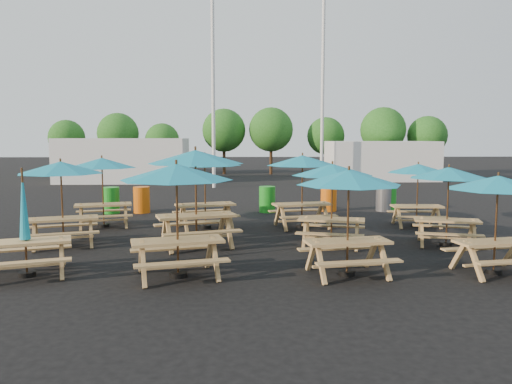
{
  "coord_description": "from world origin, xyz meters",
  "views": [
    {
      "loc": [
        -0.52,
        -14.44,
        2.84
      ],
      "look_at": [
        0.0,
        1.5,
        1.1
      ],
      "focal_mm": 35.0,
      "sensor_mm": 36.0,
      "label": 1
    }
  ],
  "objects_px": {
    "picnic_unit_0": "(25,232)",
    "picnic_unit_2": "(102,166)",
    "picnic_unit_5": "(205,164)",
    "picnic_unit_10": "(449,177)",
    "picnic_unit_11": "(418,171)",
    "picnic_unit_7": "(332,174)",
    "waste_bin_2": "(267,199)",
    "waste_bin_4": "(388,198)",
    "waste_bin_0": "(111,200)",
    "waste_bin_3": "(329,198)",
    "picnic_unit_9": "(498,187)",
    "picnic_unit_4": "(196,162)",
    "picnic_unit_1": "(61,172)",
    "waste_bin_1": "(142,200)",
    "picnic_unit_3": "(177,178)",
    "picnic_unit_8": "(302,164)",
    "picnic_unit_6": "(349,183)",
    "waste_bin_5": "(384,198)"
  },
  "relations": [
    {
      "from": "picnic_unit_0",
      "to": "picnic_unit_10",
      "type": "relative_size",
      "value": 0.89
    },
    {
      "from": "picnic_unit_6",
      "to": "picnic_unit_8",
      "type": "relative_size",
      "value": 0.93
    },
    {
      "from": "waste_bin_0",
      "to": "waste_bin_3",
      "type": "bearing_deg",
      "value": 2.37
    },
    {
      "from": "picnic_unit_5",
      "to": "picnic_unit_11",
      "type": "height_order",
      "value": "picnic_unit_5"
    },
    {
      "from": "picnic_unit_11",
      "to": "waste_bin_2",
      "type": "relative_size",
      "value": 2.1
    },
    {
      "from": "picnic_unit_0",
      "to": "picnic_unit_11",
      "type": "height_order",
      "value": "picnic_unit_0"
    },
    {
      "from": "picnic_unit_2",
      "to": "picnic_unit_4",
      "type": "bearing_deg",
      "value": -57.55
    },
    {
      "from": "waste_bin_3",
      "to": "waste_bin_4",
      "type": "height_order",
      "value": "same"
    },
    {
      "from": "picnic_unit_10",
      "to": "picnic_unit_11",
      "type": "height_order",
      "value": "picnic_unit_10"
    },
    {
      "from": "picnic_unit_4",
      "to": "waste_bin_2",
      "type": "bearing_deg",
      "value": 52.35
    },
    {
      "from": "picnic_unit_1",
      "to": "waste_bin_2",
      "type": "height_order",
      "value": "picnic_unit_1"
    },
    {
      "from": "picnic_unit_5",
      "to": "picnic_unit_7",
      "type": "bearing_deg",
      "value": -55.21
    },
    {
      "from": "picnic_unit_0",
      "to": "waste_bin_5",
      "type": "relative_size",
      "value": 2.26
    },
    {
      "from": "waste_bin_0",
      "to": "waste_bin_2",
      "type": "height_order",
      "value": "same"
    },
    {
      "from": "picnic_unit_1",
      "to": "picnic_unit_5",
      "type": "distance_m",
      "value": 4.34
    },
    {
      "from": "picnic_unit_1",
      "to": "picnic_unit_7",
      "type": "relative_size",
      "value": 1.06
    },
    {
      "from": "picnic_unit_5",
      "to": "waste_bin_0",
      "type": "xyz_separation_m",
      "value": [
        -3.76,
        3.22,
        -1.54
      ]
    },
    {
      "from": "waste_bin_0",
      "to": "waste_bin_3",
      "type": "height_order",
      "value": "same"
    },
    {
      "from": "picnic_unit_11",
      "to": "picnic_unit_2",
      "type": "bearing_deg",
      "value": -177.89
    },
    {
      "from": "picnic_unit_8",
      "to": "waste_bin_2",
      "type": "relative_size",
      "value": 2.69
    },
    {
      "from": "picnic_unit_1",
      "to": "waste_bin_3",
      "type": "height_order",
      "value": "picnic_unit_1"
    },
    {
      "from": "waste_bin_3",
      "to": "picnic_unit_11",
      "type": "bearing_deg",
      "value": -57.17
    },
    {
      "from": "picnic_unit_0",
      "to": "picnic_unit_2",
      "type": "bearing_deg",
      "value": 71.1
    },
    {
      "from": "picnic_unit_9",
      "to": "waste_bin_1",
      "type": "distance_m",
      "value": 12.72
    },
    {
      "from": "picnic_unit_1",
      "to": "picnic_unit_11",
      "type": "relative_size",
      "value": 1.32
    },
    {
      "from": "picnic_unit_2",
      "to": "picnic_unit_3",
      "type": "relative_size",
      "value": 0.95
    },
    {
      "from": "picnic_unit_1",
      "to": "picnic_unit_9",
      "type": "xyz_separation_m",
      "value": [
        9.97,
        -3.0,
        -0.14
      ]
    },
    {
      "from": "picnic_unit_6",
      "to": "picnic_unit_7",
      "type": "distance_m",
      "value": 2.83
    },
    {
      "from": "picnic_unit_5",
      "to": "picnic_unit_4",
      "type": "bearing_deg",
      "value": -108.43
    },
    {
      "from": "picnic_unit_5",
      "to": "picnic_unit_10",
      "type": "xyz_separation_m",
      "value": [
        6.55,
        -2.76,
        -0.2
      ]
    },
    {
      "from": "picnic_unit_8",
      "to": "waste_bin_0",
      "type": "bearing_deg",
      "value": 143.09
    },
    {
      "from": "waste_bin_3",
      "to": "picnic_unit_7",
      "type": "bearing_deg",
      "value": -99.48
    },
    {
      "from": "picnic_unit_9",
      "to": "waste_bin_2",
      "type": "distance_m",
      "value": 9.9
    },
    {
      "from": "waste_bin_4",
      "to": "picnic_unit_9",
      "type": "bearing_deg",
      "value": -92.92
    },
    {
      "from": "waste_bin_0",
      "to": "picnic_unit_3",
      "type": "bearing_deg",
      "value": -67.8
    },
    {
      "from": "picnic_unit_10",
      "to": "picnic_unit_11",
      "type": "relative_size",
      "value": 1.21
    },
    {
      "from": "picnic_unit_9",
      "to": "waste_bin_1",
      "type": "bearing_deg",
      "value": 126.51
    },
    {
      "from": "waste_bin_3",
      "to": "waste_bin_4",
      "type": "xyz_separation_m",
      "value": [
        2.34,
        0.02,
        0.0
      ]
    },
    {
      "from": "picnic_unit_1",
      "to": "waste_bin_0",
      "type": "bearing_deg",
      "value": 74.39
    },
    {
      "from": "waste_bin_2",
      "to": "picnic_unit_5",
      "type": "bearing_deg",
      "value": -122.64
    },
    {
      "from": "picnic_unit_1",
      "to": "picnic_unit_10",
      "type": "xyz_separation_m",
      "value": [
        10.1,
        -0.26,
        -0.13
      ]
    },
    {
      "from": "picnic_unit_0",
      "to": "waste_bin_4",
      "type": "distance_m",
      "value": 13.58
    },
    {
      "from": "picnic_unit_0",
      "to": "picnic_unit_8",
      "type": "relative_size",
      "value": 0.84
    },
    {
      "from": "picnic_unit_6",
      "to": "picnic_unit_2",
      "type": "bearing_deg",
      "value": 129.18
    },
    {
      "from": "waste_bin_5",
      "to": "waste_bin_1",
      "type": "bearing_deg",
      "value": -179.03
    },
    {
      "from": "picnic_unit_2",
      "to": "waste_bin_3",
      "type": "height_order",
      "value": "picnic_unit_2"
    },
    {
      "from": "waste_bin_3",
      "to": "waste_bin_4",
      "type": "bearing_deg",
      "value": 0.47
    },
    {
      "from": "picnic_unit_2",
      "to": "waste_bin_4",
      "type": "xyz_separation_m",
      "value": [
        10.14,
        3.27,
        -1.45
      ]
    },
    {
      "from": "picnic_unit_3",
      "to": "picnic_unit_10",
      "type": "distance_m",
      "value": 7.28
    },
    {
      "from": "picnic_unit_2",
      "to": "picnic_unit_7",
      "type": "relative_size",
      "value": 1.02
    }
  ]
}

